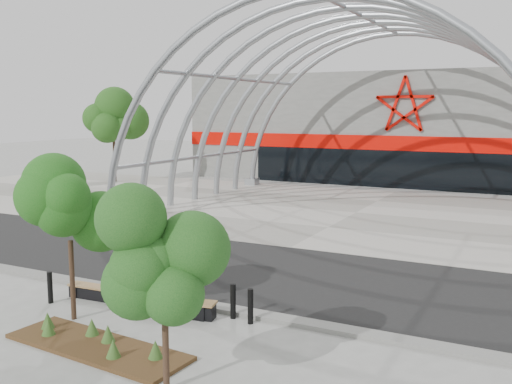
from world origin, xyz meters
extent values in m
plane|color=gray|center=(0.00, 0.00, 0.00)|extent=(140.00, 140.00, 0.00)
cube|color=black|center=(0.00, 3.50, 0.01)|extent=(140.00, 7.00, 0.02)
cube|color=gray|center=(0.00, 15.50, 0.02)|extent=(60.00, 17.00, 0.04)
cube|color=slate|center=(0.00, -0.25, 0.06)|extent=(60.00, 0.50, 0.12)
cube|color=slate|center=(0.00, 33.50, 4.00)|extent=(34.00, 15.00, 8.00)
cube|color=black|center=(0.00, 26.05, 1.30)|extent=(22.00, 0.25, 2.60)
cube|color=#DB0700|center=(0.00, 26.05, 3.10)|extent=(34.00, 0.30, 1.00)
torus|color=#989DA3|center=(0.00, 8.00, 0.00)|extent=(20.36, 0.36, 20.36)
torus|color=#989DA3|center=(0.00, 10.50, 0.00)|extent=(20.36, 0.36, 20.36)
torus|color=#989DA3|center=(0.00, 13.00, 0.00)|extent=(20.36, 0.36, 20.36)
torus|color=#989DA3|center=(0.00, 15.50, 0.00)|extent=(20.36, 0.36, 20.36)
torus|color=#989DA3|center=(0.00, 18.00, 0.00)|extent=(20.36, 0.36, 20.36)
torus|color=#989DA3|center=(0.00, 20.50, 0.00)|extent=(20.36, 0.36, 20.36)
torus|color=#989DA3|center=(0.00, 23.00, 0.00)|extent=(20.36, 0.36, 20.36)
cylinder|color=#989DA3|center=(0.00, 15.50, 10.00)|extent=(0.20, 15.00, 0.20)
cylinder|color=#989DA3|center=(-7.07, 15.50, 7.07)|extent=(0.20, 15.00, 0.20)
cylinder|color=#989DA3|center=(-9.66, 15.50, 2.59)|extent=(0.20, 15.00, 0.20)
cube|color=#989DA3|center=(-10.00, 8.00, 0.25)|extent=(0.80, 0.80, 0.50)
cube|color=#989DA3|center=(-10.00, 23.00, 0.25)|extent=(0.80, 0.80, 0.50)
cube|color=#3A2C16|center=(-0.13, -3.67, 0.04)|extent=(4.71, 1.78, 0.09)
cone|color=#3C6326|center=(-1.56, -3.73, 0.29)|extent=(0.32, 0.32, 0.40)
cone|color=#3C6326|center=(-0.02, -3.41, 0.29)|extent=(0.32, 0.32, 0.40)
cone|color=#3C6326|center=(0.64, -4.00, 0.29)|extent=(0.32, 0.32, 0.40)
cone|color=#3C6326|center=(-0.63, -3.27, 0.29)|extent=(0.32, 0.32, 0.40)
cone|color=#3C6326|center=(1.47, -3.62, 0.29)|extent=(0.32, 0.32, 0.40)
cone|color=#3C6326|center=(-1.89, -3.44, 0.29)|extent=(0.32, 0.32, 0.40)
cylinder|color=black|center=(-1.95, -2.52, 1.04)|extent=(0.13, 0.13, 2.07)
ellipsoid|color=#0F4F0E|center=(-1.95, -2.52, 2.92)|extent=(1.77, 1.77, 2.26)
cylinder|color=#322015|center=(2.40, -4.51, 0.96)|extent=(0.13, 0.13, 1.91)
ellipsoid|color=#154315|center=(2.40, -4.51, 2.70)|extent=(1.58, 1.58, 2.09)
cube|color=black|center=(-2.47, -1.07, 0.15)|extent=(1.82, 0.46, 0.31)
cube|color=black|center=(-3.15, -1.11, 0.18)|extent=(0.13, 0.40, 0.36)
cube|color=black|center=(-1.79, -1.02, 0.18)|extent=(0.13, 0.40, 0.36)
cube|color=olive|center=(-2.47, -1.07, 0.36)|extent=(1.87, 0.52, 0.05)
cube|color=black|center=(0.30, -1.14, 0.17)|extent=(2.09, 0.81, 0.35)
cube|color=black|center=(-0.46, -1.30, 0.21)|extent=(0.21, 0.47, 0.41)
cube|color=black|center=(1.05, -0.98, 0.21)|extent=(0.21, 0.47, 0.41)
cube|color=olive|center=(0.30, -1.14, 0.41)|extent=(2.15, 0.89, 0.06)
cylinder|color=black|center=(-3.43, -1.90, 0.45)|extent=(0.14, 0.14, 0.90)
cylinder|color=black|center=(-0.68, 0.22, 0.50)|extent=(0.16, 0.16, 0.99)
cylinder|color=black|center=(0.14, -1.27, 0.55)|extent=(0.18, 0.18, 1.11)
cylinder|color=black|center=(1.69, -0.62, 0.46)|extent=(0.15, 0.15, 0.91)
cylinder|color=black|center=(2.26, -0.74, 0.45)|extent=(0.14, 0.14, 0.90)
cylinder|color=black|center=(-20.00, 20.00, 1.65)|extent=(0.20, 0.20, 3.30)
ellipsoid|color=#194611|center=(-20.00, 20.00, 4.65)|extent=(3.00, 3.00, 3.60)
camera|label=1|loc=(8.63, -12.94, 5.34)|focal=40.00mm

